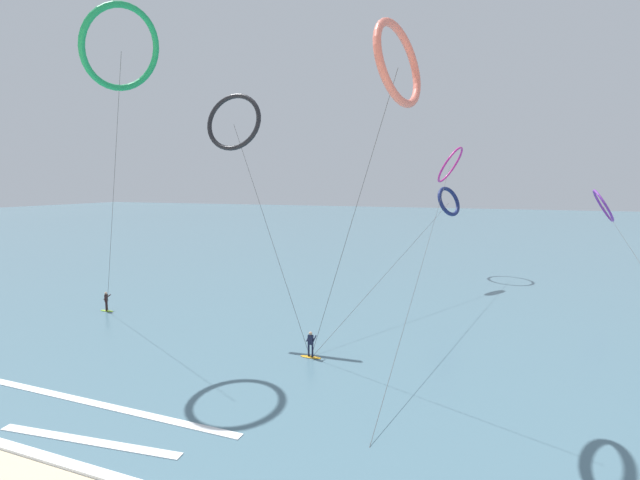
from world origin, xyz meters
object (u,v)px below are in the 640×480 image
Objects in this scene: kite_charcoal at (234,122)px; kite_navy at (449,202)px; surfer_amber at (311,346)px; kite_violet at (603,206)px; kite_coral at (398,64)px; kite_emerald at (121,48)px; surfer_lime at (106,303)px; kite_magenta at (450,165)px.

kite_charcoal is 0.66× the size of kite_navy.
kite_navy is at bearing -96.42° from surfer_amber.
kite_violet is 2.35× the size of kite_coral.
surfer_amber is at bearing -163.59° from kite_navy.
kite_emerald is 0.83× the size of kite_navy.
surfer_lime is 0.04× the size of kite_violet.
kite_charcoal reaches higher than kite_violet.
kite_emerald reaches higher than kite_magenta.
kite_magenta is 8.88m from kite_navy.
surfer_amber is 0.04× the size of kite_violet.
surfer_amber is 0.09× the size of kite_coral.
kite_magenta is at bearing 34.69° from kite_navy.
surfer_amber is 17.26m from kite_charcoal.
surfer_lime is 0.08× the size of kite_emerald.
kite_magenta is at bearing 91.05° from kite_violet.
kite_navy is at bearing 160.32° from kite_emerald.
kite_charcoal is 0.40× the size of kite_magenta.
kite_navy reaches higher than surfer_amber.
kite_navy is at bearing 14.84° from kite_coral.
kite_emerald is at bearing 137.72° from kite_violet.
kite_coral reaches higher than kite_navy.
kite_coral reaches higher than surfer_amber.
kite_emerald is 1.25× the size of kite_charcoal.
kite_emerald is at bearing -153.07° from surfer_lime.
kite_violet reaches higher than surfer_amber.
kite_coral reaches higher than kite_charcoal.
kite_emerald is 18.01m from kite_coral.
kite_violet is (33.86, 34.72, -11.04)m from kite_emerald.
kite_violet is 1.03× the size of kite_magenta.
kite_emerald is at bearing -17.21° from kite_magenta.
surfer_amber is 39.95m from kite_violet.
kite_magenta is at bearing 63.46° from kite_charcoal.
kite_magenta reaches higher than surfer_amber.
kite_charcoal is (12.79, 0.54, 14.81)m from surfer_lime.
kite_charcoal is at bearing -21.44° from surfer_amber.
surfer_amber is 0.04× the size of kite_magenta.
kite_magenta is (-16.56, 0.27, 4.69)m from kite_violet.
surfer_lime is at bearing 158.56° from kite_navy.
kite_violet is at bearing 149.55° from kite_emerald.
surfer_amber is 0.10× the size of kite_charcoal.
surfer_amber is at bearing 113.78° from kite_emerald.
surfer_lime is at bearing -110.43° from kite_emerald.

